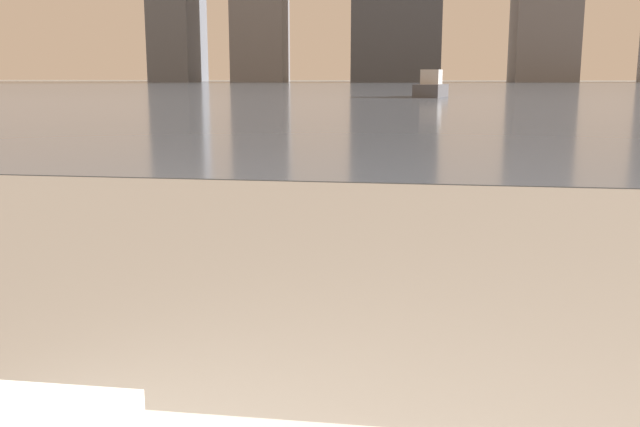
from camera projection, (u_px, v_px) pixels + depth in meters
harbor_water at (424, 88)px, 60.47m from camera, size 180.00×110.00×0.01m
harbor_boat_3 at (431, 87)px, 34.84m from camera, size 1.76×3.67×1.32m
skyline_tower_0 at (177, 14)px, 118.80m from camera, size 6.95×10.93×22.09m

